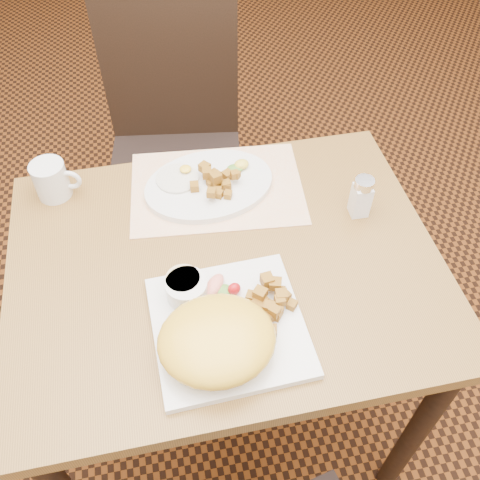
% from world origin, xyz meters
% --- Properties ---
extents(ground, '(8.00, 8.00, 0.00)m').
position_xyz_m(ground, '(0.00, 0.00, 0.00)').
color(ground, black).
rests_on(ground, ground).
extents(table, '(0.90, 0.70, 0.75)m').
position_xyz_m(table, '(0.00, 0.00, 0.64)').
color(table, brown).
rests_on(table, ground).
extents(chair_far, '(0.48, 0.49, 0.97)m').
position_xyz_m(chair_far, '(-0.04, 0.70, 0.54)').
color(chair_far, black).
rests_on(chair_far, ground).
extents(placemat, '(0.43, 0.32, 0.00)m').
position_xyz_m(placemat, '(0.02, 0.22, 0.75)').
color(placemat, white).
rests_on(placemat, table).
extents(plate_square, '(0.29, 0.29, 0.02)m').
position_xyz_m(plate_square, '(-0.02, -0.16, 0.76)').
color(plate_square, silver).
rests_on(plate_square, table).
extents(plate_oval, '(0.34, 0.27, 0.02)m').
position_xyz_m(plate_oval, '(0.00, 0.22, 0.76)').
color(plate_oval, silver).
rests_on(plate_oval, placemat).
extents(hollandaise_mound, '(0.21, 0.19, 0.08)m').
position_xyz_m(hollandaise_mound, '(-0.06, -0.21, 0.80)').
color(hollandaise_mound, yellow).
rests_on(hollandaise_mound, plate_square).
extents(ramekin, '(0.08, 0.09, 0.04)m').
position_xyz_m(ramekin, '(-0.09, -0.08, 0.79)').
color(ramekin, silver).
rests_on(ramekin, plate_square).
extents(garnish_sq, '(0.08, 0.07, 0.03)m').
position_xyz_m(garnish_sq, '(-0.02, -0.08, 0.78)').
color(garnish_sq, '#387223').
rests_on(garnish_sq, plate_square).
extents(fried_egg, '(0.10, 0.10, 0.02)m').
position_xyz_m(fried_egg, '(-0.06, 0.25, 0.77)').
color(fried_egg, white).
rests_on(fried_egg, plate_oval).
extents(garnish_ov, '(0.06, 0.04, 0.02)m').
position_xyz_m(garnish_ov, '(0.08, 0.25, 0.78)').
color(garnish_ov, '#387223').
rests_on(garnish_ov, plate_oval).
extents(salt_shaker, '(0.04, 0.04, 0.10)m').
position_xyz_m(salt_shaker, '(0.32, 0.08, 0.80)').
color(salt_shaker, white).
rests_on(salt_shaker, table).
extents(coffee_mug, '(0.11, 0.08, 0.09)m').
position_xyz_m(coffee_mug, '(-0.35, 0.27, 0.79)').
color(coffee_mug, silver).
rests_on(coffee_mug, table).
extents(home_fries_sq, '(0.10, 0.12, 0.04)m').
position_xyz_m(home_fries_sq, '(0.06, -0.14, 0.78)').
color(home_fries_sq, '#A26C1A').
rests_on(home_fries_sq, plate_square).
extents(home_fries_ov, '(0.12, 0.11, 0.04)m').
position_xyz_m(home_fries_ov, '(0.02, 0.21, 0.78)').
color(home_fries_ov, '#A26C1A').
rests_on(home_fries_ov, plate_oval).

